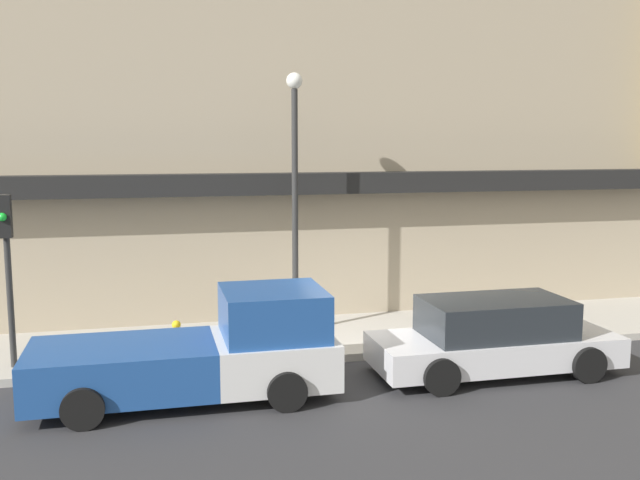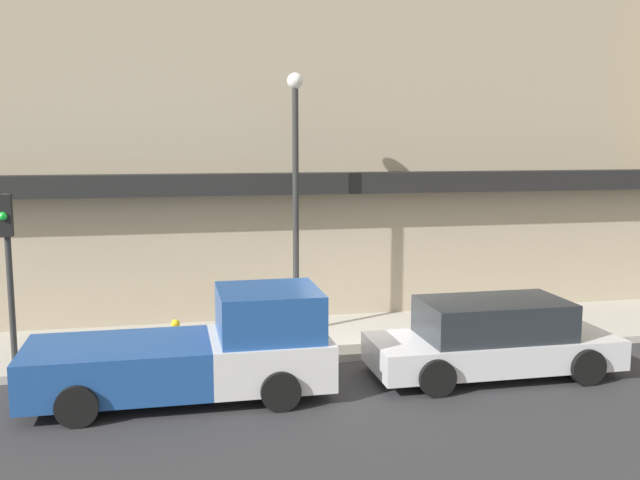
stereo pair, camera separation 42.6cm
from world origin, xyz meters
name	(u,v)px [view 2 (the right image)]	position (x,y,z in m)	size (l,w,h in m)	color
ground_plane	(364,361)	(0.00, 0.00, 0.00)	(80.00, 80.00, 0.00)	#2D2D30
sidewalk	(345,336)	(0.00, 1.66, 0.08)	(36.00, 3.32, 0.16)	#ADA89E
building	(318,120)	(0.02, 4.80, 5.04)	(19.80, 3.80, 10.11)	tan
pickup_truck	(201,351)	(-3.37, -1.35, 0.82)	(5.27, 2.18, 1.89)	silver
parked_car	(493,339)	(2.19, -1.35, 0.72)	(4.78, 2.00, 1.48)	silver
fire_hydrant	(176,336)	(-3.79, 0.85, 0.51)	(0.19, 0.19, 0.71)	yellow
street_lamp	(296,174)	(-1.07, 1.98, 3.78)	(0.36, 0.36, 5.82)	#2D2D2D
traffic_light	(7,248)	(-6.90, 0.67, 2.48)	(0.28, 0.42, 3.35)	#2D2D2D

